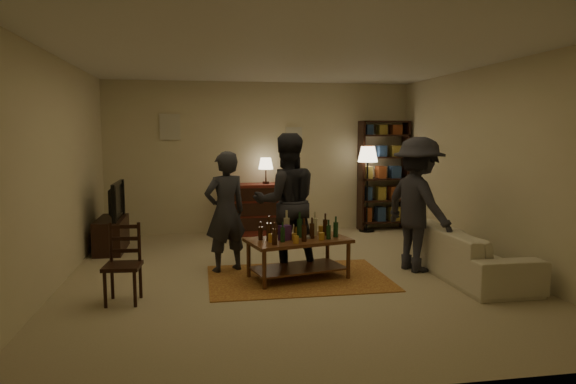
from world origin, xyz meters
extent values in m
plane|color=#C6B793|center=(0.00, 0.00, 0.00)|extent=(6.00, 6.00, 0.00)
plane|color=beige|center=(0.00, 3.00, 1.35)|extent=(5.50, 0.00, 5.50)
plane|color=beige|center=(-2.75, 0.00, 1.35)|extent=(0.00, 6.00, 6.00)
plane|color=beige|center=(2.75, 0.00, 1.35)|extent=(0.00, 6.00, 6.00)
plane|color=beige|center=(0.00, -3.00, 1.35)|extent=(5.50, 0.00, 5.50)
plane|color=white|center=(0.00, 0.00, 2.70)|extent=(6.00, 6.00, 0.00)
cube|color=beige|center=(-1.60, 2.98, 1.90)|extent=(0.35, 0.03, 0.45)
cube|color=beige|center=(0.60, 2.98, 1.70)|extent=(0.30, 0.03, 0.40)
cube|color=brown|center=(0.08, -0.17, 0.01)|extent=(2.20, 1.50, 0.01)
cube|color=brown|center=(0.08, -0.17, 0.48)|extent=(1.35, 0.94, 0.04)
cube|color=brown|center=(0.08, -0.17, 0.13)|extent=(1.23, 0.82, 0.02)
cylinder|color=brown|center=(-0.39, -0.56, 0.23)|extent=(0.05, 0.05, 0.46)
cylinder|color=brown|center=(0.68, -0.30, 0.23)|extent=(0.05, 0.05, 0.46)
cylinder|color=brown|center=(-0.52, -0.03, 0.23)|extent=(0.05, 0.05, 0.46)
cylinder|color=brown|center=(0.55, 0.23, 0.23)|extent=(0.05, 0.05, 0.46)
cylinder|color=gold|center=(-0.28, -0.30, 0.55)|extent=(0.07, 0.07, 0.10)
cylinder|color=gold|center=(0.00, -0.42, 0.55)|extent=(0.07, 0.07, 0.09)
cylinder|color=gold|center=(0.10, 0.05, 0.56)|extent=(0.07, 0.07, 0.11)
cylinder|color=gold|center=(0.35, -0.28, 0.55)|extent=(0.07, 0.07, 0.09)
cylinder|color=gold|center=(0.43, 0.11, 0.55)|extent=(0.07, 0.07, 0.10)
cylinder|color=gold|center=(0.02, -0.23, 0.54)|extent=(0.06, 0.06, 0.08)
cube|color=#5A3085|center=(-0.10, -0.19, 0.59)|extent=(0.17, 0.15, 0.18)
cylinder|color=gray|center=(0.20, -0.16, 0.51)|extent=(0.12, 0.12, 0.02)
cube|color=black|center=(-1.92, -0.75, 0.40)|extent=(0.40, 0.40, 0.04)
cylinder|color=black|center=(-2.08, -0.89, 0.19)|extent=(0.04, 0.04, 0.39)
cylinder|color=black|center=(-1.78, -0.91, 0.19)|extent=(0.04, 0.04, 0.39)
cylinder|color=black|center=(-2.06, -0.59, 0.19)|extent=(0.04, 0.04, 0.39)
cylinder|color=black|center=(-1.76, -0.61, 0.19)|extent=(0.04, 0.04, 0.39)
cube|color=black|center=(-1.91, -0.60, 0.63)|extent=(0.30, 0.05, 0.44)
cube|color=black|center=(-2.45, 1.80, 0.25)|extent=(0.40, 1.00, 0.50)
imported|color=black|center=(-2.43, 1.80, 0.78)|extent=(0.13, 0.97, 0.56)
cube|color=maroon|center=(-0.20, 2.72, 0.45)|extent=(1.00, 0.48, 0.90)
cube|color=black|center=(-0.20, 2.47, 0.22)|extent=(0.92, 0.02, 0.22)
cube|color=black|center=(-0.20, 2.47, 0.48)|extent=(0.92, 0.02, 0.22)
cube|color=black|center=(-0.20, 2.47, 0.74)|extent=(0.92, 0.02, 0.22)
cylinder|color=black|center=(0.05, 2.72, 0.92)|extent=(0.12, 0.12, 0.04)
cylinder|color=black|center=(0.05, 2.72, 1.05)|extent=(0.02, 0.02, 0.22)
cone|color=#FFE5B2|center=(0.05, 2.72, 1.26)|extent=(0.26, 0.26, 0.20)
cube|color=black|center=(1.82, 2.78, 1.00)|extent=(0.04, 0.34, 2.00)
cube|color=black|center=(2.68, 2.78, 1.00)|extent=(0.04, 0.34, 2.00)
cube|color=black|center=(2.25, 2.78, 0.15)|extent=(0.90, 0.34, 0.03)
cube|color=black|center=(2.25, 2.78, 0.55)|extent=(0.90, 0.34, 0.03)
cube|color=black|center=(2.25, 2.78, 0.95)|extent=(0.90, 0.34, 0.03)
cube|color=black|center=(2.25, 2.78, 1.35)|extent=(0.90, 0.34, 0.03)
cube|color=black|center=(2.25, 2.78, 1.75)|extent=(0.90, 0.34, 0.03)
cube|color=black|center=(2.25, 2.78, 2.00)|extent=(0.90, 0.34, 0.03)
cube|color=brown|center=(1.95, 2.78, 0.29)|extent=(0.12, 0.22, 0.26)
cube|color=navy|center=(2.20, 2.78, 0.29)|extent=(0.15, 0.22, 0.26)
cube|color=olive|center=(2.47, 2.78, 0.29)|extent=(0.18, 0.22, 0.26)
cube|color=navy|center=(1.95, 2.78, 0.69)|extent=(0.12, 0.22, 0.24)
cube|color=olive|center=(2.20, 2.78, 0.69)|extent=(0.15, 0.22, 0.24)
cube|color=brown|center=(2.47, 2.78, 0.69)|extent=(0.18, 0.22, 0.24)
cube|color=olive|center=(1.95, 2.78, 1.07)|extent=(0.12, 0.22, 0.22)
cube|color=brown|center=(2.20, 2.78, 1.07)|extent=(0.15, 0.22, 0.22)
cube|color=navy|center=(2.47, 2.78, 1.07)|extent=(0.18, 0.22, 0.22)
cube|color=brown|center=(1.95, 2.78, 1.47)|extent=(0.12, 0.22, 0.20)
cube|color=navy|center=(2.20, 2.78, 1.47)|extent=(0.15, 0.22, 0.20)
cube|color=olive|center=(2.47, 2.78, 1.47)|extent=(0.18, 0.22, 0.20)
cube|color=navy|center=(1.95, 2.78, 1.85)|extent=(0.12, 0.22, 0.18)
cube|color=olive|center=(2.20, 2.78, 1.85)|extent=(0.15, 0.22, 0.18)
cube|color=brown|center=(2.47, 2.78, 1.85)|extent=(0.18, 0.22, 0.18)
cylinder|color=black|center=(1.90, 2.64, 0.01)|extent=(0.28, 0.28, 0.03)
cylinder|color=black|center=(1.90, 2.64, 0.68)|extent=(0.03, 0.03, 1.37)
cone|color=#FFE5B2|center=(1.90, 2.64, 1.41)|extent=(0.36, 0.36, 0.28)
imported|color=beige|center=(2.20, -0.40, 0.30)|extent=(0.81, 2.08, 0.61)
imported|color=#27282F|center=(-0.78, 0.33, 0.78)|extent=(0.67, 0.57, 1.56)
imported|color=#23232A|center=(0.01, 0.27, 0.90)|extent=(0.90, 0.72, 1.79)
imported|color=#27272E|center=(1.69, -0.04, 0.87)|extent=(0.95, 1.27, 1.75)
camera|label=1|loc=(-1.09, -6.25, 1.79)|focal=32.00mm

